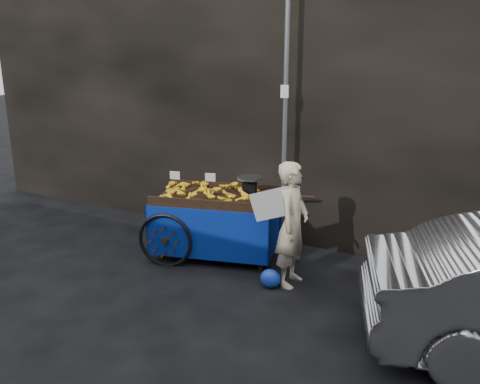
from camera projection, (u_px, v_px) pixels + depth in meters
The scene contains 6 objects.
ground at pixel (223, 276), 6.33m from camera, with size 80.00×80.00×0.00m, color black.
building_wall at pixel (323, 82), 7.68m from camera, with size 13.50×2.00×5.00m.
street_pole at pixel (285, 119), 6.76m from camera, with size 0.12×0.10×4.00m.
banana_cart at pixel (213, 203), 6.89m from camera, with size 2.59×1.67×1.30m.
vendor at pixel (292, 224), 5.91m from camera, with size 0.72×0.61×1.62m.
plastic_bag at pixel (270, 278), 5.98m from camera, with size 0.27×0.22×0.24m, color blue.
Camera 1 is at (3.04, -4.96, 2.75)m, focal length 35.00 mm.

